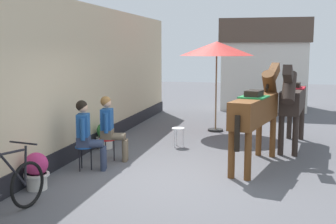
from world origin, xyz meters
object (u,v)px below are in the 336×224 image
(flower_planter_near, at_px, (36,170))
(flower_planter_far, at_px, (105,135))
(cafe_parasol, at_px, (217,49))
(seated_visitor_near, at_px, (87,131))
(saddled_horse_near, at_px, (257,109))
(saddled_horse_far, at_px, (293,100))
(spare_stool_white, at_px, (178,130))
(leaning_bicycle, at_px, (1,192))
(seated_visitor_far, at_px, (110,125))

(flower_planter_near, height_order, flower_planter_far, same)
(flower_planter_near, xyz_separation_m, cafe_parasol, (2.28, 6.03, 2.03))
(seated_visitor_near, xyz_separation_m, cafe_parasol, (1.93, 4.70, 1.59))
(saddled_horse_near, distance_m, saddled_horse_far, 1.99)
(saddled_horse_near, distance_m, flower_planter_far, 3.72)
(saddled_horse_near, distance_m, spare_stool_white, 2.44)
(flower_planter_near, relative_size, leaning_bicycle, 0.37)
(flower_planter_near, bearing_deg, leaning_bicycle, -80.24)
(saddled_horse_near, xyz_separation_m, flower_planter_far, (-3.56, 0.70, -0.82))
(flower_planter_near, bearing_deg, spare_stool_white, 66.60)
(seated_visitor_far, xyz_separation_m, leaning_bicycle, (-0.30, -3.43, -0.38))
(saddled_horse_far, xyz_separation_m, spare_stool_white, (-2.69, -0.51, -0.76))
(seated_visitor_far, distance_m, saddled_horse_far, 4.41)
(seated_visitor_far, bearing_deg, seated_visitor_near, -103.36)
(saddled_horse_near, height_order, spare_stool_white, saddled_horse_near)
(saddled_horse_far, distance_m, leaning_bicycle, 7.01)
(seated_visitor_near, height_order, cafe_parasol, cafe_parasol)
(flower_planter_near, bearing_deg, flower_planter_far, 90.23)
(leaning_bicycle, distance_m, cafe_parasol, 7.88)
(seated_visitor_near, distance_m, saddled_horse_far, 5.00)
(seated_visitor_far, xyz_separation_m, saddled_horse_far, (3.80, 2.20, 0.38))
(flower_planter_near, height_order, cafe_parasol, cafe_parasol)
(seated_visitor_far, bearing_deg, saddled_horse_near, 6.88)
(saddled_horse_far, bearing_deg, leaning_bicycle, -126.11)
(flower_planter_far, bearing_deg, saddled_horse_far, 14.57)
(saddled_horse_far, bearing_deg, flower_planter_near, -135.18)
(saddled_horse_far, bearing_deg, seated_visitor_far, -149.98)
(leaning_bicycle, xyz_separation_m, spare_stool_white, (1.41, 5.12, 0.00))
(flower_planter_far, bearing_deg, seated_visitor_near, -79.11)
(seated_visitor_far, distance_m, flower_planter_far, 1.28)
(saddled_horse_near, relative_size, saddled_horse_far, 0.99)
(saddled_horse_far, bearing_deg, flower_planter_far, -165.43)
(flower_planter_far, bearing_deg, leaning_bicycle, -86.94)
(flower_planter_far, bearing_deg, spare_stool_white, 20.46)
(seated_visitor_near, xyz_separation_m, leaning_bicycle, (-0.12, -2.65, -0.38))
(leaning_bicycle, bearing_deg, seated_visitor_near, 87.49)
(saddled_horse_far, relative_size, spare_stool_white, 6.50)
(flower_planter_near, distance_m, flower_planter_far, 3.18)
(seated_visitor_near, bearing_deg, flower_planter_far, 100.89)
(seated_visitor_far, relative_size, leaning_bicycle, 0.80)
(seated_visitor_far, height_order, flower_planter_near, seated_visitor_far)
(spare_stool_white, bearing_deg, seated_visitor_near, -117.75)
(saddled_horse_far, height_order, flower_planter_far, saddled_horse_far)
(seated_visitor_far, distance_m, leaning_bicycle, 3.46)
(cafe_parasol, bearing_deg, leaning_bicycle, -105.58)
(seated_visitor_near, relative_size, leaning_bicycle, 0.80)
(flower_planter_near, xyz_separation_m, leaning_bicycle, (0.23, -1.32, 0.06))
(saddled_horse_far, relative_size, flower_planter_near, 4.67)
(seated_visitor_near, xyz_separation_m, spare_stool_white, (1.30, 2.47, -0.38))
(saddled_horse_near, height_order, flower_planter_near, saddled_horse_near)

